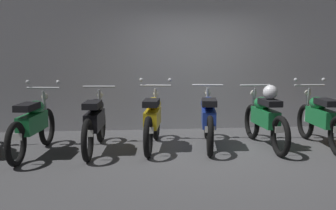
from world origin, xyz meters
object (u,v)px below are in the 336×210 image
(motorbike_slot_4, at_px, (208,118))
(motorbike_slot_5, at_px, (265,117))
(motorbike_slot_6, at_px, (320,118))
(motorbike_slot_3, at_px, (153,119))
(motorbike_slot_2, at_px, (95,121))
(motorbike_slot_1, at_px, (33,124))

(motorbike_slot_4, distance_m, motorbike_slot_5, 0.96)
(motorbike_slot_5, bearing_deg, motorbike_slot_6, -3.72)
(motorbike_slot_3, distance_m, motorbike_slot_4, 0.96)
(motorbike_slot_3, xyz_separation_m, motorbike_slot_5, (1.91, -0.16, 0.03))
(motorbike_slot_4, relative_size, motorbike_slot_5, 0.99)
(motorbike_slot_2, height_order, motorbike_slot_4, same)
(motorbike_slot_2, relative_size, motorbike_slot_4, 1.01)
(motorbike_slot_1, height_order, motorbike_slot_2, motorbike_slot_1)
(motorbike_slot_3, height_order, motorbike_slot_5, motorbike_slot_3)
(motorbike_slot_1, distance_m, motorbike_slot_2, 0.96)
(motorbike_slot_1, bearing_deg, motorbike_slot_5, 1.77)
(motorbike_slot_3, bearing_deg, motorbike_slot_1, -171.73)
(motorbike_slot_4, bearing_deg, motorbike_slot_2, -176.66)
(motorbike_slot_3, height_order, motorbike_slot_6, same)
(motorbike_slot_2, distance_m, motorbike_slot_6, 3.82)
(motorbike_slot_6, bearing_deg, motorbike_slot_5, 176.28)
(motorbike_slot_5, distance_m, motorbike_slot_6, 0.96)
(motorbike_slot_4, xyz_separation_m, motorbike_slot_6, (1.91, -0.20, 0.00))
(motorbike_slot_3, relative_size, motorbike_slot_4, 1.00)
(motorbike_slot_2, height_order, motorbike_slot_3, motorbike_slot_3)
(motorbike_slot_6, bearing_deg, motorbike_slot_4, 174.09)
(motorbike_slot_3, bearing_deg, motorbike_slot_4, -1.46)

